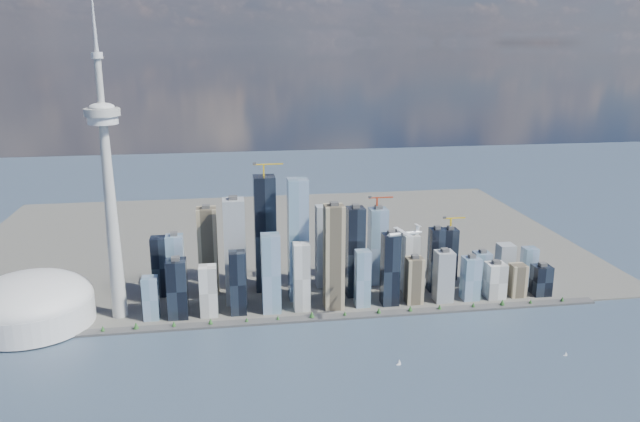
{
  "coord_description": "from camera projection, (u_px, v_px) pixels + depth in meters",
  "views": [
    {
      "loc": [
        -107.33,
        -729.72,
        461.47
      ],
      "look_at": [
        43.85,
        260.0,
        191.07
      ],
      "focal_mm": 35.0,
      "sensor_mm": 36.0,
      "label": 1
    }
  ],
  "objects": [
    {
      "name": "skyscraper_cluster",
      "position": [
        322.0,
        260.0,
        1142.49
      ],
      "size": [
        736.0,
        142.0,
        247.99
      ],
      "color": "black",
      "rests_on": "land"
    },
    {
      "name": "dome_stadium",
      "position": [
        31.0,
        303.0,
        1044.24
      ],
      "size": [
        200.0,
        200.0,
        86.0
      ],
      "color": "silver",
      "rests_on": "land"
    },
    {
      "name": "land",
      "position": [
        274.0,
        241.0,
        1500.01
      ],
      "size": [
        1400.0,
        900.0,
        3.0
      ],
      "primitive_type": "cube",
      "color": "#4C4C47",
      "rests_on": "ground"
    },
    {
      "name": "sailboat_east",
      "position": [
        566.0,
        354.0,
        949.99
      ],
      "size": [
        5.92,
        2.86,
        8.22
      ],
      "rotation": [
        0.0,
        0.0,
        -0.27
      ],
      "color": "white",
      "rests_on": "ground"
    },
    {
      "name": "ground",
      "position": [
        317.0,
        400.0,
        832.36
      ],
      "size": [
        4000.0,
        4000.0,
        0.0
      ],
      "primitive_type": "plane",
      "color": "#2F3F53",
      "rests_on": "ground"
    },
    {
      "name": "sailboat_west",
      "position": [
        399.0,
        363.0,
        922.61
      ],
      "size": [
        7.46,
        2.46,
        10.34
      ],
      "rotation": [
        0.0,
        0.0,
        0.08
      ],
      "color": "white",
      "rests_on": "ground"
    },
    {
      "name": "seawall",
      "position": [
        296.0,
        320.0,
        1070.43
      ],
      "size": [
        1100.0,
        22.0,
        4.0
      ],
      "primitive_type": "cube",
      "color": "#383838",
      "rests_on": "ground"
    },
    {
      "name": "needle_tower",
      "position": [
        109.0,
        185.0,
        1022.98
      ],
      "size": [
        56.0,
        56.0,
        550.5
      ],
      "color": "#ACACA6",
      "rests_on": "land"
    },
    {
      "name": "shoreline_trees",
      "position": [
        296.0,
        316.0,
        1068.66
      ],
      "size": [
        960.53,
        7.2,
        8.8
      ],
      "color": "#3F2D1E",
      "rests_on": "seawall"
    },
    {
      "name": "airplane",
      "position": [
        404.0,
        233.0,
        986.98
      ],
      "size": [
        62.18,
        55.25,
        15.2
      ],
      "rotation": [
        0.0,
        0.0,
        0.18
      ],
      "color": "silver",
      "rests_on": "ground"
    }
  ]
}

